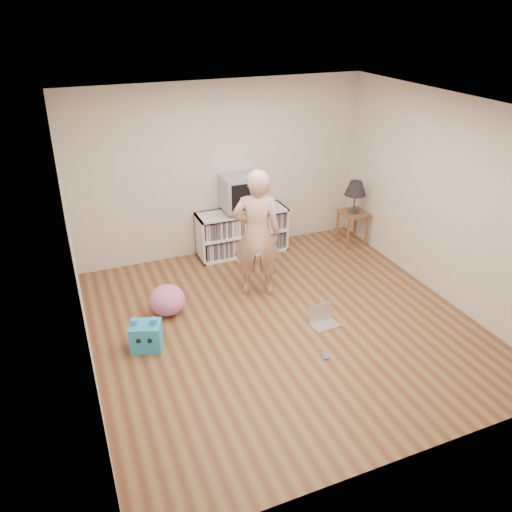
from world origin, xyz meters
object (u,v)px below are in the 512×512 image
object	(u,v)px
plush_blue	(146,336)
laptop	(322,319)
person	(257,234)
media_unit	(242,232)
dvd_deck	(242,209)
plush_pink	(167,300)
side_table	(353,220)
table_lamp	(356,189)
crt_tv	(242,191)

from	to	relation	value
plush_blue	laptop	bearing A→B (deg)	10.19
person	laptop	xyz separation A→B (m)	(0.47, -1.00, -0.81)
media_unit	person	distance (m)	1.35
media_unit	dvd_deck	distance (m)	0.39
plush_pink	plush_blue	bearing A→B (deg)	-122.43
person	media_unit	bearing A→B (deg)	-79.63
plush_blue	plush_pink	world-z (taller)	plush_blue
side_table	plush_blue	distance (m)	3.94
table_lamp	laptop	bearing A→B (deg)	-130.04
media_unit	dvd_deck	xyz separation A→B (m)	(0.00, -0.02, 0.39)
crt_tv	person	distance (m)	1.23
plush_blue	plush_pink	distance (m)	0.72
plush_blue	plush_pink	size ratio (longest dim) A/B	0.91
person	plush_blue	bearing A→B (deg)	44.11
dvd_deck	plush_blue	xyz separation A→B (m)	(-1.88, -1.87, -0.57)
media_unit	plush_pink	size ratio (longest dim) A/B	3.08
media_unit	person	size ratio (longest dim) A/B	0.80
table_lamp	plush_pink	size ratio (longest dim) A/B	1.13
crt_tv	plush_blue	distance (m)	2.78
table_lamp	plush_pink	distance (m)	3.45
table_lamp	plush_pink	xyz separation A→B (m)	(-3.25, -0.89, -0.75)
crt_tv	side_table	world-z (taller)	crt_tv
plush_blue	plush_pink	xyz separation A→B (m)	(0.39, 0.61, 0.02)
laptop	plush_pink	distance (m)	1.96
media_unit	table_lamp	size ratio (longest dim) A/B	2.72
media_unit	table_lamp	world-z (taller)	table_lamp
side_table	laptop	distance (m)	2.41
plush_pink	media_unit	bearing A→B (deg)	40.52
crt_tv	plush_pink	xyz separation A→B (m)	(-1.49, -1.26, -0.83)
plush_pink	table_lamp	bearing A→B (deg)	15.30
crt_tv	plush_pink	distance (m)	2.12
media_unit	table_lamp	bearing A→B (deg)	-12.37
person	plush_pink	distance (m)	1.42
dvd_deck	side_table	bearing A→B (deg)	-11.88
table_lamp	side_table	bearing A→B (deg)	0.00
dvd_deck	person	world-z (taller)	person
media_unit	person	xyz separation A→B (m)	(-0.25, -1.22, 0.52)
dvd_deck	laptop	xyz separation A→B (m)	(0.22, -2.20, -0.67)
person	side_table	bearing A→B (deg)	-135.67
plush_pink	dvd_deck	bearing A→B (deg)	40.17
crt_tv	person	size ratio (longest dim) A/B	0.34
media_unit	side_table	world-z (taller)	media_unit
crt_tv	side_table	xyz separation A→B (m)	(1.76, -0.37, -0.60)
media_unit	person	bearing A→B (deg)	-101.45
dvd_deck	laptop	bearing A→B (deg)	-84.18
person	plush_blue	distance (m)	1.90
crt_tv	table_lamp	xyz separation A→B (m)	(1.76, -0.37, -0.08)
crt_tv	media_unit	bearing A→B (deg)	90.00
media_unit	crt_tv	world-z (taller)	crt_tv
side_table	media_unit	bearing A→B (deg)	167.63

